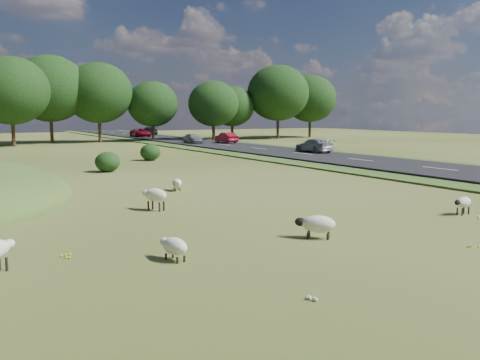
# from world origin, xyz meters

# --- Properties ---
(ground) EXTENTS (160.00, 160.00, 0.00)m
(ground) POSITION_xyz_m (0.00, 20.00, 0.00)
(ground) COLOR #3C4E18
(ground) RESTS_ON ground
(road) EXTENTS (8.00, 150.00, 0.25)m
(road) POSITION_xyz_m (20.00, 30.00, 0.12)
(road) COLOR black
(road) RESTS_ON ground
(treeline) EXTENTS (96.28, 14.66, 11.70)m
(treeline) POSITION_xyz_m (-1.06, 55.44, 6.57)
(treeline) COLOR black
(treeline) RESTS_ON ground
(shrubs) EXTENTS (19.36, 11.65, 1.52)m
(shrubs) POSITION_xyz_m (-2.76, 25.34, 0.72)
(shrubs) COLOR black
(shrubs) RESTS_ON ground
(sheep_1) EXTENTS (0.65, 1.12, 0.62)m
(sheep_1) POSITION_xyz_m (0.82, 8.64, 0.39)
(sheep_1) COLOR beige
(sheep_1) RESTS_ON ground
(sheep_2) EXTENTS (1.24, 1.22, 0.76)m
(sheep_2) POSITION_xyz_m (0.63, -3.55, 0.48)
(sheep_2) COLOR beige
(sheep_2) RESTS_ON ground
(sheep_3) EXTENTS (0.99, 1.32, 0.93)m
(sheep_3) POSITION_xyz_m (-2.17, 3.79, 0.65)
(sheep_3) COLOR beige
(sheep_3) RESTS_ON ground
(sheep_4) EXTENTS (0.69, 1.17, 0.65)m
(sheep_4) POSITION_xyz_m (-4.40, -3.71, 0.41)
(sheep_4) COLOR beige
(sheep_4) RESTS_ON ground
(sheep_5) EXTENTS (1.03, 0.56, 0.72)m
(sheep_5) POSITION_xyz_m (8.20, -3.14, 0.51)
(sheep_5) COLOR beige
(sheep_5) RESTS_ON ground
(car_0) EXTENTS (1.84, 4.53, 1.32)m
(car_0) POSITION_xyz_m (21.90, 24.75, 0.91)
(car_0) COLOR #A5A7AC
(car_0) RESTS_ON road
(car_1) EXTENTS (1.48, 3.68, 1.25)m
(car_1) POSITION_xyz_m (18.10, 44.96, 0.88)
(car_1) COLOR #979A9F
(car_1) RESTS_ON road
(car_2) EXTENTS (1.93, 4.74, 1.38)m
(car_2) POSITION_xyz_m (21.90, 71.87, 0.94)
(car_2) COLOR black
(car_2) RESTS_ON road
(car_4) EXTENTS (1.41, 4.03, 1.33)m
(car_4) POSITION_xyz_m (21.90, 43.09, 0.91)
(car_4) COLOR maroon
(car_4) RESTS_ON road
(car_5) EXTENTS (2.25, 4.87, 1.35)m
(car_5) POSITION_xyz_m (18.10, 65.25, 0.93)
(car_5) COLOR maroon
(car_5) RESTS_ON road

